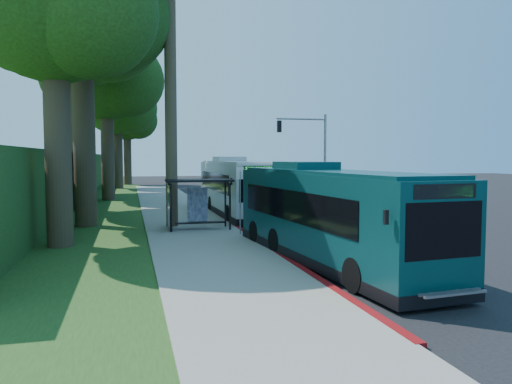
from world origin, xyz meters
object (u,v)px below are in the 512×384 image
object	(u,v)px
bus_shelter	(194,195)
pickup	(286,198)
teal_bus	(327,214)
white_bus	(235,186)

from	to	relation	value
bus_shelter	pickup	distance (m)	13.20
teal_bus	pickup	distance (m)	19.27
pickup	white_bus	bearing A→B (deg)	-160.11
bus_shelter	pickup	size ratio (longest dim) A/B	0.65
bus_shelter	white_bus	size ratio (longest dim) A/B	0.26
white_bus	teal_bus	size ratio (longest dim) A/B	1.04
teal_bus	pickup	world-z (taller)	teal_bus
white_bus	teal_bus	bearing A→B (deg)	-89.93
bus_shelter	white_bus	bearing A→B (deg)	62.35
white_bus	pickup	size ratio (longest dim) A/B	2.50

